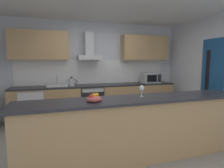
# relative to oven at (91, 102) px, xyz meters

# --- Properties ---
(ground) EXTENTS (5.92, 4.93, 0.02)m
(ground) POSITION_rel_oven_xyz_m (0.21, -1.62, -0.47)
(ground) COLOR gray
(wall_back) EXTENTS (5.92, 0.12, 2.60)m
(wall_back) POSITION_rel_oven_xyz_m (0.21, 0.41, 0.84)
(wall_back) COLOR silver
(wall_back) RESTS_ON ground
(backsplash_tile) EXTENTS (4.18, 0.02, 0.66)m
(backsplash_tile) POSITION_rel_oven_xyz_m (0.21, 0.33, 0.77)
(backsplash_tile) COLOR white
(counter_back) EXTENTS (4.33, 0.60, 0.90)m
(counter_back) POSITION_rel_oven_xyz_m (0.21, 0.03, -0.01)
(counter_back) COLOR tan
(counter_back) RESTS_ON ground
(counter_island) EXTENTS (3.58, 0.64, 0.97)m
(counter_island) POSITION_rel_oven_xyz_m (0.27, -2.25, 0.03)
(counter_island) COLOR tan
(counter_island) RESTS_ON ground
(upper_cabinets) EXTENTS (4.27, 0.32, 0.70)m
(upper_cabinets) POSITION_rel_oven_xyz_m (0.21, 0.18, 1.45)
(upper_cabinets) COLOR tan
(side_door) EXTENTS (0.08, 0.85, 2.05)m
(side_door) POSITION_rel_oven_xyz_m (2.66, -1.45, 0.57)
(side_door) COLOR navy
(side_door) RESTS_ON ground
(oven) EXTENTS (0.60, 0.62, 0.80)m
(oven) POSITION_rel_oven_xyz_m (0.00, 0.00, 0.00)
(oven) COLOR slate
(oven) RESTS_ON ground
(refrigerator) EXTENTS (0.58, 0.60, 0.85)m
(refrigerator) POSITION_rel_oven_xyz_m (-1.43, -0.00, -0.03)
(refrigerator) COLOR white
(refrigerator) RESTS_ON ground
(microwave) EXTENTS (0.50, 0.38, 0.30)m
(microwave) POSITION_rel_oven_xyz_m (1.76, -0.03, 0.59)
(microwave) COLOR #B7BABC
(microwave) RESTS_ON counter_back
(sink) EXTENTS (0.50, 0.40, 0.26)m
(sink) POSITION_rel_oven_xyz_m (-0.84, 0.01, 0.47)
(sink) COLOR silver
(sink) RESTS_ON counter_back
(kettle) EXTENTS (0.29, 0.15, 0.24)m
(kettle) POSITION_rel_oven_xyz_m (-0.49, -0.03, 0.55)
(kettle) COLOR #B7BABC
(kettle) RESTS_ON counter_back
(range_hood) EXTENTS (0.62, 0.45, 0.72)m
(range_hood) POSITION_rel_oven_xyz_m (0.00, 0.13, 1.33)
(range_hood) COLOR #B7BABC
(wine_glass) EXTENTS (0.08, 0.08, 0.18)m
(wine_glass) POSITION_rel_oven_xyz_m (0.38, -2.17, 0.63)
(wine_glass) COLOR silver
(wine_glass) RESTS_ON counter_island
(fruit_bowl) EXTENTS (0.22, 0.22, 0.13)m
(fruit_bowl) POSITION_rel_oven_xyz_m (-0.42, -2.31, 0.55)
(fruit_bowl) COLOR #B24C47
(fruit_bowl) RESTS_ON counter_island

